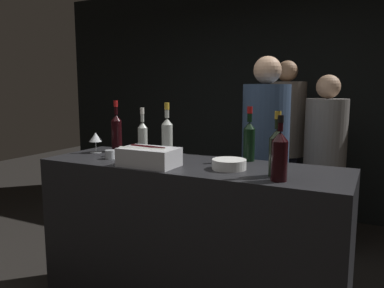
% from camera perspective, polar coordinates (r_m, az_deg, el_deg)
% --- Properties ---
extents(wall_back_chalkboard, '(6.40, 0.06, 2.80)m').
position_cam_1_polar(wall_back_chalkboard, '(4.62, 13.71, 6.91)').
color(wall_back_chalkboard, black).
rests_on(wall_back_chalkboard, ground_plane).
extents(bar_counter, '(1.93, 0.62, 1.04)m').
position_cam_1_polar(bar_counter, '(2.50, -0.33, -14.74)').
color(bar_counter, black).
rests_on(bar_counter, ground_plane).
extents(ice_bin_with_bottles, '(0.35, 0.22, 0.12)m').
position_cam_1_polar(ice_bin_with_bottles, '(2.28, -6.72, -1.80)').
color(ice_bin_with_bottles, silver).
rests_on(ice_bin_with_bottles, bar_counter).
extents(bowl_white, '(0.20, 0.20, 0.06)m').
position_cam_1_polar(bowl_white, '(2.19, 5.68, -3.03)').
color(bowl_white, white).
rests_on(bowl_white, bar_counter).
extents(wine_glass, '(0.09, 0.09, 0.15)m').
position_cam_1_polar(wine_glass, '(2.82, -14.48, 0.91)').
color(wine_glass, silver).
rests_on(wine_glass, bar_counter).
extents(candle_votive, '(0.07, 0.07, 0.06)m').
position_cam_1_polar(candle_votive, '(2.56, -12.35, -1.55)').
color(candle_votive, silver).
rests_on(candle_votive, bar_counter).
extents(rose_wine_bottle, '(0.08, 0.08, 0.37)m').
position_cam_1_polar(rose_wine_bottle, '(2.59, -3.81, 1.41)').
color(rose_wine_bottle, '#B2B7AD').
rests_on(rose_wine_bottle, bar_counter).
extents(red_wine_bottle_tall, '(0.08, 0.08, 0.38)m').
position_cam_1_polar(red_wine_bottle_tall, '(2.84, -11.43, 1.91)').
color(red_wine_bottle_tall, black).
rests_on(red_wine_bottle_tall, bar_counter).
extents(white_wine_bottle, '(0.07, 0.07, 0.33)m').
position_cam_1_polar(white_wine_bottle, '(2.68, -7.53, 1.18)').
color(white_wine_bottle, '#B2B7AD').
rests_on(white_wine_bottle, bar_counter).
extents(red_wine_bottle_burgundy, '(0.07, 0.07, 0.35)m').
position_cam_1_polar(red_wine_bottle_burgundy, '(2.44, 8.70, 0.77)').
color(red_wine_bottle_burgundy, black).
rests_on(red_wine_bottle_burgundy, bar_counter).
extents(red_wine_bottle_black_foil, '(0.08, 0.08, 0.34)m').
position_cam_1_polar(red_wine_bottle_black_foil, '(1.94, 13.20, -1.60)').
color(red_wine_bottle_black_foil, black).
rests_on(red_wine_bottle_black_foil, bar_counter).
extents(champagne_bottle, '(0.08, 0.08, 0.35)m').
position_cam_1_polar(champagne_bottle, '(2.04, 12.80, -0.95)').
color(champagne_bottle, black).
rests_on(champagne_bottle, bar_counter).
extents(person_in_hoodie, '(0.40, 0.40, 1.78)m').
position_cam_1_polar(person_in_hoodie, '(3.96, 13.96, 0.73)').
color(person_in_hoodie, black).
rests_on(person_in_hoodie, ground_plane).
extents(person_blond_tee, '(0.37, 0.37, 1.63)m').
position_cam_1_polar(person_blond_tee, '(3.59, 19.56, -1.74)').
color(person_blond_tee, black).
rests_on(person_blond_tee, ground_plane).
extents(person_grey_polo, '(0.36, 0.36, 1.75)m').
position_cam_1_polar(person_grey_polo, '(2.97, 11.05, -1.96)').
color(person_grey_polo, black).
rests_on(person_grey_polo, ground_plane).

